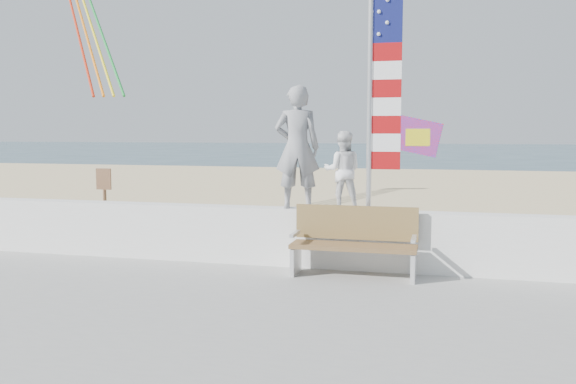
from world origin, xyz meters
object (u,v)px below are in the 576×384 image
(adult, at_px, (297,147))
(child, at_px, (343,171))
(bench, at_px, (354,241))
(flag, at_px, (379,82))

(adult, distance_m, child, 0.79)
(adult, height_order, child, adult)
(bench, height_order, flag, flag)
(flag, bearing_deg, bench, -120.71)
(adult, height_order, bench, adult)
(bench, bearing_deg, adult, 154.71)
(adult, height_order, flag, flag)
(bench, bearing_deg, child, 119.01)
(child, xyz_separation_m, flag, (0.52, -0.00, 1.32))
(child, bearing_deg, flag, 172.22)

